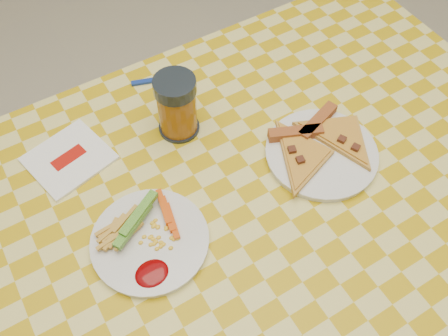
{
  "coord_description": "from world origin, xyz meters",
  "views": [
    {
      "loc": [
        -0.28,
        -0.38,
        1.54
      ],
      "look_at": [
        -0.0,
        0.08,
        0.78
      ],
      "focal_mm": 40.0,
      "sensor_mm": 36.0,
      "label": 1
    }
  ],
  "objects": [
    {
      "name": "drink_glass",
      "position": [
        -0.02,
        0.22,
        0.82
      ],
      "size": [
        0.08,
        0.08,
        0.13
      ],
      "color": "black",
      "rests_on": "table"
    },
    {
      "name": "plate_right",
      "position": [
        0.18,
        0.02,
        0.76
      ],
      "size": [
        0.24,
        0.24,
        0.01
      ],
      "primitive_type": "cylinder",
      "rotation": [
        0.0,
        0.0,
        -0.14
      ],
      "color": "silver",
      "rests_on": "table"
    },
    {
      "name": "plate_left",
      "position": [
        -0.18,
        0.02,
        0.76
      ],
      "size": [
        0.24,
        0.24,
        0.01
      ],
      "primitive_type": "cylinder",
      "rotation": [
        0.0,
        0.0,
        0.22
      ],
      "color": "silver",
      "rests_on": "table"
    },
    {
      "name": "table",
      "position": [
        0.0,
        0.0,
        0.68
      ],
      "size": [
        1.28,
        0.88,
        0.76
      ],
      "color": "silver",
      "rests_on": "ground"
    },
    {
      "name": "napkin",
      "position": [
        -0.24,
        0.26,
        0.76
      ],
      "size": [
        0.17,
        0.16,
        0.01
      ],
      "rotation": [
        0.0,
        0.0,
        0.24
      ],
      "color": "white",
      "rests_on": "table"
    },
    {
      "name": "ground",
      "position": [
        0.0,
        0.0,
        0.0
      ],
      "size": [
        8.0,
        8.0,
        0.0
      ],
      "primitive_type": "plane",
      "color": "beige",
      "rests_on": "ground"
    },
    {
      "name": "fork",
      "position": [
        0.01,
        0.36,
        0.76
      ],
      "size": [
        0.13,
        0.06,
        0.01
      ],
      "rotation": [
        0.0,
        0.0,
        -0.32
      ],
      "color": "navy",
      "rests_on": "table"
    },
    {
      "name": "fries_veggies",
      "position": [
        -0.19,
        0.03,
        0.78
      ],
      "size": [
        0.17,
        0.16,
        0.04
      ],
      "color": "gold",
      "rests_on": "plate_left"
    },
    {
      "name": "pizza_slices",
      "position": [
        0.19,
        0.03,
        0.78
      ],
      "size": [
        0.29,
        0.24,
        0.02
      ],
      "color": "gold",
      "rests_on": "plate_right"
    }
  ]
}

